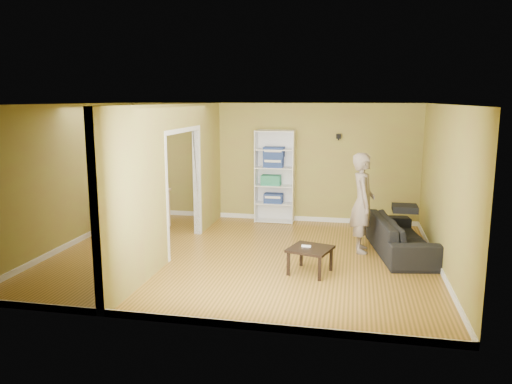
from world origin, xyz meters
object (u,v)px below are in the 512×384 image
Objects in this scene: bookshelf at (275,176)px; chair_far at (147,204)px; coffee_table at (310,252)px; chair_near at (121,215)px; chair_left at (104,205)px; person at (363,194)px; sofa at (401,231)px; dining_table at (135,195)px.

bookshelf reaches higher than chair_far.
chair_near is at bearing 162.20° from coffee_table.
coffee_table is at bearing -8.95° from chair_near.
chair_left reaches higher than coffee_table.
bookshelf is at bearing 39.33° from person.
chair_far is (0.01, 1.25, -0.04)m from chair_near.
sofa is 1.65× the size of dining_table.
chair_left is 0.91m from chair_near.
sofa is 3.54× the size of coffee_table.
sofa is 5.36m from chair_far.
dining_table is (-5.24, 0.55, 0.33)m from sofa.
chair_left reaches higher than chair_far.
chair_left reaches higher than dining_table.
chair_left is at bearing 79.55° from person.
chair_near is (-2.69, -2.03, -0.53)m from bookshelf.
chair_far is at bearing 146.78° from coffee_table.
bookshelf is 1.54× the size of dining_table.
chair_near is at bearing -142.97° from bookshelf.
person reaches higher than bookshelf.
person reaches higher than chair_far.
chair_left reaches higher than sofa.
sofa is at bearing -95.16° from person.
coffee_table is 0.59× the size of chair_left.
bookshelf is 3.02m from dining_table.
chair_near reaches higher than sofa.
person is 2.37× the size of chair_far.
chair_far is (0.00, 0.59, -0.30)m from dining_table.
person is at bearing -6.90° from dining_table.
sofa is 5.93m from chair_left.
sofa reaches higher than coffee_table.
sofa is 5.27m from dining_table.
chair_near is at bearing 68.10° from chair_far.
chair_far is at bearing 114.06° from chair_left.
sofa is at bearing 10.06° from chair_near.
coffee_table is 0.64× the size of chair_near.
person is 2.17× the size of chair_near.
chair_left reaches higher than chair_near.
dining_table is 1.27× the size of chair_left.
coffee_table is 4.22m from dining_table.
dining_table is at bearing 98.30° from chair_near.
coffee_table is (1.08, -3.24, -0.66)m from bookshelf.
bookshelf reaches higher than chair_near.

